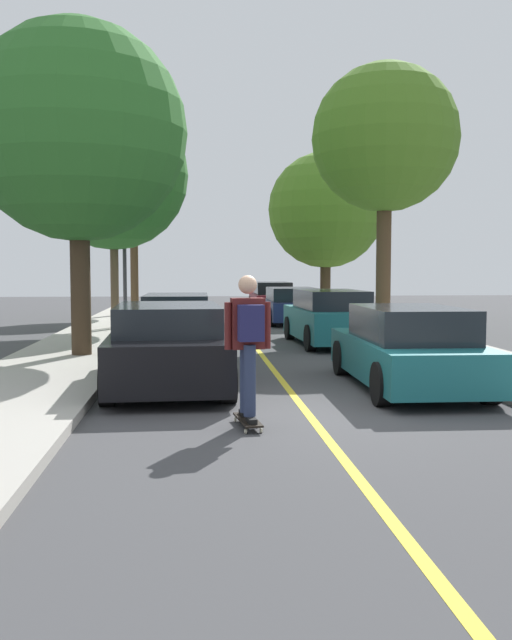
% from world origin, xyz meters
% --- Properties ---
extents(ground, '(80.00, 80.00, 0.00)m').
position_xyz_m(ground, '(0.00, 0.00, 0.00)').
color(ground, '#424244').
extents(center_line, '(0.12, 39.20, 0.01)m').
position_xyz_m(center_line, '(0.00, 4.00, 0.00)').
color(center_line, gold).
rests_on(center_line, ground).
extents(parked_car_left_nearest, '(2.09, 4.17, 1.38)m').
position_xyz_m(parked_car_left_nearest, '(-1.96, 2.08, 0.69)').
color(parked_car_left_nearest, black).
rests_on(parked_car_left_nearest, ground).
extents(parked_car_left_near, '(1.83, 4.52, 1.34)m').
position_xyz_m(parked_car_left_near, '(-1.96, 7.56, 0.65)').
color(parked_car_left_near, '#196066').
rests_on(parked_car_left_near, ground).
extents(parked_car_right_nearest, '(1.85, 4.38, 1.35)m').
position_xyz_m(parked_car_right_nearest, '(1.96, 1.75, 0.65)').
color(parked_car_right_nearest, '#196066').
rests_on(parked_car_right_nearest, ground).
extents(parked_car_right_near, '(1.93, 4.28, 1.41)m').
position_xyz_m(parked_car_right_near, '(1.96, 8.39, 0.69)').
color(parked_car_right_near, '#196066').
rests_on(parked_car_right_near, ground).
extents(parked_car_right_far, '(1.92, 4.04, 1.28)m').
position_xyz_m(parked_car_right_far, '(1.96, 15.38, 0.64)').
color(parked_car_right_far, navy).
rests_on(parked_car_right_far, ground).
extents(parked_car_right_farthest, '(1.83, 4.50, 1.35)m').
position_xyz_m(parked_car_right_farthest, '(1.96, 21.94, 0.67)').
color(parked_car_right_farthest, maroon).
rests_on(parked_car_right_farthest, ground).
extents(street_tree_left_nearest, '(4.56, 4.56, 6.94)m').
position_xyz_m(street_tree_left_nearest, '(-3.92, 5.72, 4.79)').
color(street_tree_left_nearest, '#3D2D1E').
rests_on(street_tree_left_nearest, sidewalk_left).
extents(street_tree_left_near, '(4.49, 4.49, 6.86)m').
position_xyz_m(street_tree_left_near, '(-3.92, 12.16, 4.75)').
color(street_tree_left_near, brown).
rests_on(street_tree_left_near, sidewalk_left).
extents(street_tree_left_far, '(3.14, 3.14, 6.42)m').
position_xyz_m(street_tree_left_far, '(-3.92, 19.35, 4.96)').
color(street_tree_left_far, '#4C3823').
rests_on(street_tree_left_far, sidewalk_left).
extents(street_tree_right_nearest, '(4.19, 4.19, 7.63)m').
position_xyz_m(street_tree_right_nearest, '(3.92, 10.47, 5.64)').
color(street_tree_right_nearest, '#4C3823').
rests_on(street_tree_right_nearest, sidewalk_right).
extents(street_tree_right_near, '(4.77, 4.77, 6.61)m').
position_xyz_m(street_tree_right_near, '(3.92, 19.44, 4.35)').
color(street_tree_right_near, '#3D2D1E').
rests_on(street_tree_right_near, sidewalk_right).
extents(streetlamp, '(0.36, 0.24, 5.47)m').
position_xyz_m(streetlamp, '(-3.71, 13.16, 3.28)').
color(streetlamp, '#38383D').
rests_on(streetlamp, sidewalk_left).
extents(skateboard, '(0.32, 0.86, 0.10)m').
position_xyz_m(skateboard, '(-0.87, -0.83, 0.09)').
color(skateboard, black).
rests_on(skateboard, ground).
extents(skateboarder, '(0.59, 0.71, 1.78)m').
position_xyz_m(skateboarder, '(-0.87, -0.86, 1.12)').
color(skateboarder, black).
rests_on(skateboarder, skateboard).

